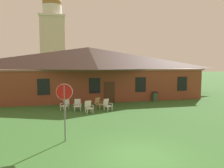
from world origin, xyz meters
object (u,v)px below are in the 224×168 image
at_px(lawn_chair_middle, 99,103).
at_px(lawn_chair_right_end, 107,104).
at_px(lawn_chair_near_door, 78,105).
at_px(trash_bin, 155,97).
at_px(stop_sign, 64,100).
at_px(lawn_chair_left_end, 89,107).
at_px(lawn_chair_by_porch, 65,104).

bearing_deg(lawn_chair_middle, lawn_chair_right_end, -57.01).
relative_size(lawn_chair_near_door, lawn_chair_middle, 1.00).
relative_size(lawn_chair_right_end, trash_bin, 0.98).
bearing_deg(stop_sign, trash_bin, 46.36).
xyz_separation_m(lawn_chair_middle, trash_bin, (6.31, 2.32, -0.00)).
bearing_deg(lawn_chair_middle, lawn_chair_left_end, -126.46).
bearing_deg(lawn_chair_near_door, trash_bin, 18.29).
xyz_separation_m(stop_sign, lawn_chair_middle, (2.91, 7.35, -1.54)).
xyz_separation_m(lawn_chair_near_door, lawn_chair_right_end, (2.41, -0.50, 0.00)).
distance_m(lawn_chair_near_door, lawn_chair_middle, 1.88).
distance_m(lawn_chair_right_end, trash_bin, 6.57).
bearing_deg(trash_bin, lawn_chair_near_door, -161.71).
height_order(lawn_chair_near_door, lawn_chair_right_end, same).
height_order(lawn_chair_by_porch, lawn_chair_right_end, same).
bearing_deg(lawn_chair_middle, lawn_chair_by_porch, 179.07).
bearing_deg(stop_sign, lawn_chair_right_end, 61.73).
distance_m(lawn_chair_by_porch, trash_bin, 9.42).
height_order(lawn_chair_near_door, lawn_chair_left_end, same).
bearing_deg(lawn_chair_middle, lawn_chair_near_door, -168.52).
bearing_deg(lawn_chair_right_end, trash_bin, 29.10).
bearing_deg(stop_sign, lawn_chair_left_end, 72.54).
xyz_separation_m(stop_sign, lawn_chair_right_end, (3.48, 6.48, -1.54)).
relative_size(stop_sign, lawn_chair_left_end, 2.99).
bearing_deg(lawn_chair_by_porch, trash_bin, 13.99).
height_order(stop_sign, lawn_chair_right_end, stop_sign).
height_order(stop_sign, lawn_chair_middle, stop_sign).
xyz_separation_m(lawn_chair_by_porch, trash_bin, (9.14, 2.28, -0.00)).
bearing_deg(trash_bin, lawn_chair_by_porch, -166.01).
height_order(stop_sign, lawn_chair_near_door, stop_sign).
xyz_separation_m(lawn_chair_right_end, trash_bin, (5.74, 3.20, -0.00)).
relative_size(lawn_chair_by_porch, lawn_chair_left_end, 1.00).
distance_m(stop_sign, lawn_chair_middle, 8.06).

